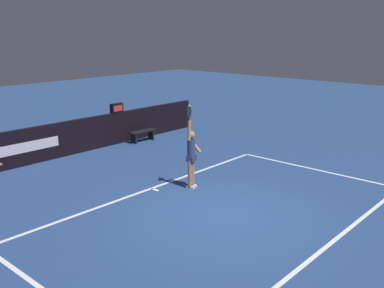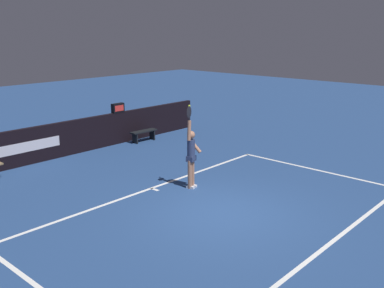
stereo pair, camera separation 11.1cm
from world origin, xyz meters
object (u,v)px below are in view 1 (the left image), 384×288
Objects in this scene: speed_display at (117,108)px; tennis_ball at (189,106)px; courtside_bench_far at (143,134)px; tennis_player at (191,154)px.

tennis_ball reaches higher than speed_display.
tennis_ball is 0.06× the size of courtside_bench_far.
tennis_player is at bearing -118.10° from courtside_bench_far.
tennis_player reaches higher than courtside_bench_far.
tennis_ball reaches higher than courtside_bench_far.
tennis_ball reaches higher than tennis_player.
speed_display is 0.22× the size of tennis_player.
tennis_player reaches higher than speed_display.
tennis_player is 35.68× the size of tennis_ball.
speed_display is at bearing 147.76° from courtside_bench_far.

